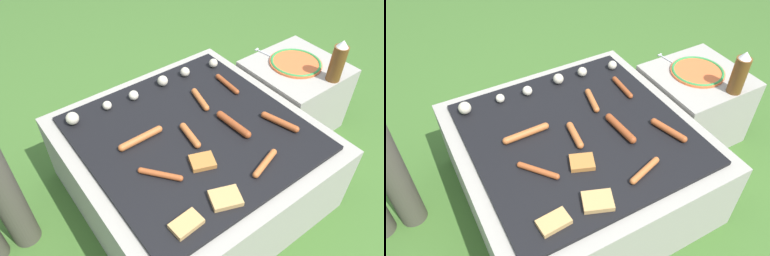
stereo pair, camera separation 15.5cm
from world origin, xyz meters
The scene contains 18 objects.
ground_plane centered at (0.00, 0.00, 0.00)m, with size 14.00×14.00×0.00m, color #3D6628.
grill centered at (0.00, 0.00, 0.19)m, with size 0.99×0.99×0.38m.
side_ledge centered at (0.73, 0.07, 0.19)m, with size 0.46×0.44×0.38m.
sausage_front_center centered at (0.16, -0.08, 0.40)m, with size 0.04×0.20×0.03m.
sausage_back_right centered at (0.33, -0.19, 0.40)m, with size 0.07×0.17×0.03m.
sausage_back_left centered at (-0.20, 0.08, 0.40)m, with size 0.21×0.03×0.03m.
sausage_front_right centered at (0.11, -0.32, 0.40)m, with size 0.16×0.07×0.03m.
sausage_back_center centered at (0.15, 0.14, 0.40)m, with size 0.06×0.16×0.03m.
sausage_mid_left centered at (0.33, 0.15, 0.40)m, with size 0.03×0.17×0.02m.
sausage_front_left centered at (-0.24, -0.12, 0.40)m, with size 0.12×0.14×0.02m.
sausage_mid_right centered at (-0.03, -0.03, 0.40)m, with size 0.05×0.15×0.03m.
bread_slice_center centered at (-0.29, -0.35, 0.39)m, with size 0.11×0.07×0.02m.
bread_slice_right centered at (-0.12, -0.35, 0.39)m, with size 0.13×0.12×0.02m.
bread_slice_left centered at (-0.07, -0.17, 0.39)m, with size 0.11×0.11×0.02m.
mushroom_row centered at (-0.03, 0.34, 0.41)m, with size 0.80×0.07×0.06m.
plate_colorful centered at (0.73, 0.09, 0.39)m, with size 0.27×0.27×0.02m.
condiment_bottle centered at (0.78, -0.11, 0.49)m, with size 0.07×0.07×0.22m.
fork_utensil centered at (0.68, 0.24, 0.39)m, with size 0.04×0.17×0.01m.
Camera 2 is at (-0.55, -0.99, 1.46)m, focal length 35.00 mm.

